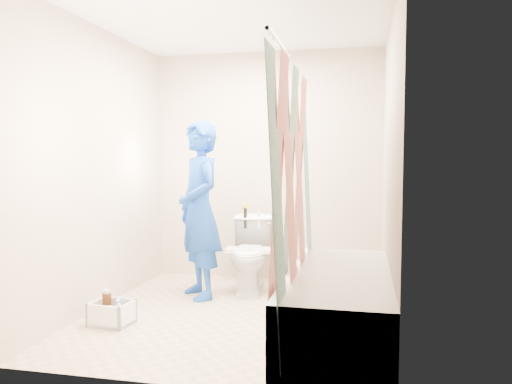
% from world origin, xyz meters
% --- Properties ---
extents(floor, '(2.60, 2.60, 0.00)m').
position_xyz_m(floor, '(0.00, 0.00, 0.00)').
color(floor, tan).
rests_on(floor, ground).
extents(ceiling, '(2.40, 2.60, 0.02)m').
position_xyz_m(ceiling, '(0.00, 0.00, 2.40)').
color(ceiling, white).
rests_on(ceiling, wall_back).
extents(wall_back, '(2.40, 0.02, 2.40)m').
position_xyz_m(wall_back, '(0.00, 1.30, 1.20)').
color(wall_back, tan).
rests_on(wall_back, ground).
extents(wall_front, '(2.40, 0.02, 2.40)m').
position_xyz_m(wall_front, '(0.00, -1.30, 1.20)').
color(wall_front, tan).
rests_on(wall_front, ground).
extents(wall_left, '(0.02, 2.60, 2.40)m').
position_xyz_m(wall_left, '(-1.20, 0.00, 1.20)').
color(wall_left, tan).
rests_on(wall_left, ground).
extents(wall_right, '(0.02, 2.60, 2.40)m').
position_xyz_m(wall_right, '(1.20, 0.00, 1.20)').
color(wall_right, tan).
rests_on(wall_right, ground).
extents(bathtub, '(0.70, 1.75, 0.50)m').
position_xyz_m(bathtub, '(0.85, -0.43, 0.27)').
color(bathtub, white).
rests_on(bathtub, ground).
extents(curtain_rod, '(0.02, 1.90, 0.02)m').
position_xyz_m(curtain_rod, '(0.52, -0.43, 1.95)').
color(curtain_rod, silver).
rests_on(curtain_rod, wall_back).
extents(shower_curtain, '(0.06, 1.75, 1.80)m').
position_xyz_m(shower_curtain, '(0.52, -0.43, 1.02)').
color(shower_curtain, silver).
rests_on(shower_curtain, curtain_rod).
extents(toilet, '(0.48, 0.74, 0.72)m').
position_xyz_m(toilet, '(-0.05, 0.77, 0.36)').
color(toilet, silver).
rests_on(toilet, ground).
extents(tank_lid, '(0.46, 0.24, 0.03)m').
position_xyz_m(tank_lid, '(-0.04, 0.65, 0.42)').
color(tank_lid, white).
rests_on(tank_lid, toilet).
extents(tank_internals, '(0.18, 0.06, 0.24)m').
position_xyz_m(tank_internals, '(-0.11, 0.96, 0.71)').
color(tank_internals, black).
rests_on(tank_internals, toilet).
extents(plumber, '(0.68, 0.71, 1.63)m').
position_xyz_m(plumber, '(-0.47, 0.46, 0.81)').
color(plumber, navy).
rests_on(plumber, ground).
extents(cleaning_caddy, '(0.33, 0.27, 0.23)m').
position_xyz_m(cleaning_caddy, '(-0.88, -0.43, 0.09)').
color(cleaning_caddy, silver).
rests_on(cleaning_caddy, ground).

